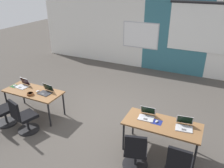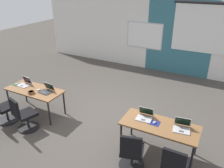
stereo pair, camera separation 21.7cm
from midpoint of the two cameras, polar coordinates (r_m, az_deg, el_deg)
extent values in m
plane|color=#47423D|center=(6.28, -3.58, -8.47)|extent=(24.00, 24.00, 0.00)
cube|color=silver|center=(9.34, 8.87, 12.15)|extent=(10.00, 0.20, 2.80)
cube|color=#336B7A|center=(9.02, 14.72, 11.16)|extent=(2.45, 0.01, 2.80)
cube|color=#B7B7BC|center=(9.36, 6.49, 12.06)|extent=(1.48, 0.02, 1.04)
cube|color=white|center=(9.35, 6.48, 12.06)|extent=(1.40, 0.02, 0.96)
cube|color=white|center=(8.81, 20.02, 12.95)|extent=(2.00, 0.02, 1.66)
cylinder|color=black|center=(8.69, 20.92, 18.61)|extent=(2.10, 0.10, 0.10)
cube|color=brown|center=(6.48, -20.10, -1.79)|extent=(1.60, 0.70, 0.04)
cylinder|color=black|center=(6.98, -25.72, -4.17)|extent=(0.04, 0.04, 0.68)
cylinder|color=black|center=(6.00, -16.46, -7.46)|extent=(0.04, 0.04, 0.68)
cylinder|color=black|center=(7.31, -22.24, -2.16)|extent=(0.04, 0.04, 0.68)
cylinder|color=black|center=(6.38, -12.99, -4.92)|extent=(0.04, 0.04, 0.68)
cube|color=brown|center=(4.89, 11.23, -9.92)|extent=(1.60, 0.70, 0.04)
cylinder|color=black|center=(5.06, 1.64, -13.13)|extent=(0.04, 0.04, 0.68)
cylinder|color=black|center=(4.81, 18.77, -17.17)|extent=(0.04, 0.04, 0.68)
cylinder|color=black|center=(5.50, 4.20, -9.59)|extent=(0.04, 0.04, 0.68)
cylinder|color=black|center=(5.28, 19.72, -13.00)|extent=(0.04, 0.04, 0.68)
cube|color=#333338|center=(6.22, -17.55, -2.27)|extent=(0.35, 0.26, 0.02)
cube|color=#4C4C4F|center=(6.18, -17.90, -2.38)|extent=(0.09, 0.07, 0.00)
cube|color=#333338|center=(6.26, -16.68, -0.81)|extent=(0.34, 0.11, 0.21)
cube|color=black|center=(6.25, -16.72, -0.82)|extent=(0.30, 0.09, 0.18)
ellipsoid|color=silver|center=(6.38, -19.06, -1.71)|extent=(0.09, 0.11, 0.03)
cylinder|color=black|center=(6.21, -21.13, -10.61)|extent=(0.52, 0.52, 0.04)
cylinder|color=black|center=(6.10, -21.41, -9.15)|extent=(0.06, 0.06, 0.34)
cube|color=black|center=(5.99, -21.72, -7.49)|extent=(0.55, 0.55, 0.08)
cube|color=black|center=(5.78, -24.31, -6.13)|extent=(0.40, 0.17, 0.46)
sphere|color=black|center=(6.28, -19.26, -9.76)|extent=(0.04, 0.04, 0.04)
sphere|color=black|center=(6.01, -20.70, -11.77)|extent=(0.04, 0.04, 0.04)
sphere|color=black|center=(6.35, -22.68, -9.97)|extent=(0.04, 0.04, 0.04)
cube|color=#B7B7BC|center=(6.79, -22.60, -0.70)|extent=(0.35, 0.25, 0.02)
cube|color=#4C4C4F|center=(6.76, -22.95, -0.79)|extent=(0.09, 0.07, 0.00)
cube|color=#B7B7BC|center=(6.82, -21.83, 0.63)|extent=(0.33, 0.09, 0.21)
cube|color=black|center=(6.82, -21.87, 0.62)|extent=(0.30, 0.08, 0.19)
cube|color=#23512D|center=(6.93, -24.04, -0.51)|extent=(0.22, 0.19, 0.00)
ellipsoid|color=silver|center=(6.92, -24.06, -0.37)|extent=(0.09, 0.11, 0.03)
cylinder|color=black|center=(6.69, -25.70, -8.71)|extent=(0.52, 0.52, 0.04)
cylinder|color=black|center=(6.60, -26.00, -7.33)|extent=(0.06, 0.06, 0.34)
cube|color=black|center=(6.49, -26.35, -5.76)|extent=(0.51, 0.51, 0.08)
sphere|color=black|center=(6.78, -24.00, -7.90)|extent=(0.04, 0.04, 0.04)
sphere|color=black|center=(6.49, -25.26, -9.69)|extent=(0.04, 0.04, 0.04)
sphere|color=black|center=(6.84, -27.15, -8.24)|extent=(0.04, 0.04, 0.04)
cube|color=#B7B7BC|center=(4.98, 7.29, -8.52)|extent=(0.34, 0.25, 0.02)
cube|color=#4C4C4F|center=(4.93, 7.14, -8.73)|extent=(0.09, 0.07, 0.00)
cube|color=#B7B7BC|center=(5.05, 7.81, -6.54)|extent=(0.34, 0.11, 0.21)
cube|color=black|center=(5.04, 7.80, -6.55)|extent=(0.30, 0.09, 0.18)
cube|color=navy|center=(4.91, 9.89, -9.41)|extent=(0.22, 0.19, 0.00)
ellipsoid|color=#B2B2B7|center=(4.90, 9.91, -9.22)|extent=(0.07, 0.11, 0.03)
cylinder|color=black|center=(4.93, 4.47, -19.50)|extent=(0.52, 0.52, 0.04)
cylinder|color=black|center=(4.79, 4.55, -17.89)|extent=(0.06, 0.06, 0.34)
cube|color=black|center=(4.65, 4.64, -16.01)|extent=(0.54, 0.54, 0.08)
cube|color=black|center=(4.29, 4.42, -15.48)|extent=(0.40, 0.16, 0.46)
sphere|color=black|center=(5.09, 4.75, -17.65)|extent=(0.04, 0.04, 0.04)
sphere|color=black|center=(4.89, 1.62, -19.81)|extent=(0.04, 0.04, 0.04)
cube|color=#B7B7BC|center=(4.83, 16.35, -10.69)|extent=(0.36, 0.28, 0.02)
cube|color=#4C4C4F|center=(4.78, 16.34, -10.94)|extent=(0.10, 0.07, 0.00)
cube|color=#B7B7BC|center=(4.89, 16.58, -8.60)|extent=(0.34, 0.13, 0.21)
cube|color=black|center=(4.89, 16.58, -8.62)|extent=(0.30, 0.11, 0.18)
cube|color=black|center=(4.52, 15.23, -18.50)|extent=(0.44, 0.44, 0.08)
cube|color=black|center=(4.16, 14.92, -18.04)|extent=(0.40, 0.06, 0.46)
cylinder|color=brown|center=(6.26, -20.74, -2.38)|extent=(0.17, 0.17, 0.05)
torus|color=brown|center=(6.25, -20.78, -2.15)|extent=(0.18, 0.18, 0.02)
cylinder|color=#B26628|center=(6.25, -20.77, -2.20)|extent=(0.14, 0.14, 0.01)
camera|label=1|loc=(0.11, -91.06, -0.50)|focal=36.44mm
camera|label=2|loc=(0.11, 88.94, 0.50)|focal=36.44mm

